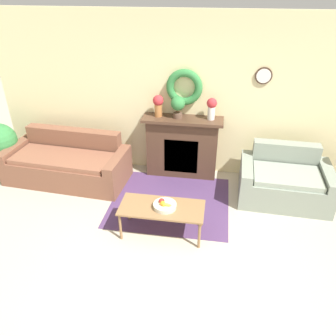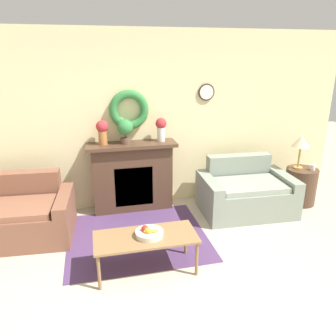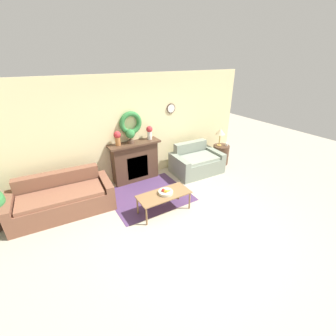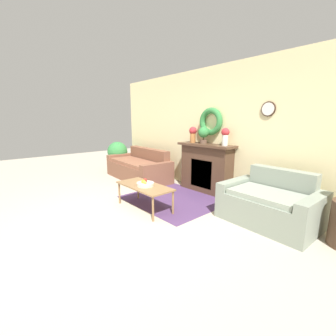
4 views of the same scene
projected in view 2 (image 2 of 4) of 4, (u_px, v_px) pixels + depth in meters
The scene contains 13 objects.
ground_plane at pixel (184, 324), 2.98m from camera, with size 16.00×16.00×0.00m, color #ADA38E.
floor_rug at pixel (137, 237), 4.41m from camera, with size 1.83×1.61×0.01m.
wall_back at pixel (137, 121), 5.02m from camera, with size 6.80×0.19×2.70m.
fireplace at pixel (132, 176), 5.07m from camera, with size 1.34×0.41×1.07m.
loveseat_right at pixel (245, 193), 5.07m from camera, with size 1.41×0.98×0.81m.
coffee_table at pixel (146, 239), 3.61m from camera, with size 1.13×0.51×0.44m.
fruit_bowl at pixel (149, 233), 3.58m from camera, with size 0.31×0.31×0.12m.
side_table_by_loveseat at pixel (300, 186), 5.35m from camera, with size 0.50×0.50×0.59m.
table_lamp at pixel (301, 143), 5.15m from camera, with size 0.29×0.29×0.53m.
mug at pixel (313, 167), 5.18m from camera, with size 0.08×0.08×0.09m.
vase_on_mantel_left at pixel (102, 131), 4.75m from camera, with size 0.18×0.18×0.36m.
vase_on_mantel_right at pixel (161, 128), 4.94m from camera, with size 0.16×0.16×0.36m.
potted_plant_on_mantel at pixel (125, 129), 4.80m from camera, with size 0.23×0.23×0.36m.
Camera 2 is at (-0.68, -2.25, 2.32)m, focal length 35.00 mm.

